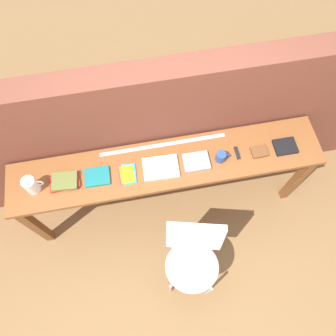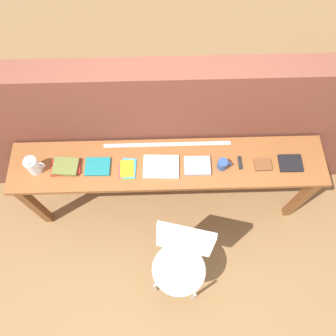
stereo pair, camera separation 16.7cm
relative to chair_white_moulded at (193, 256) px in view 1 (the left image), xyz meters
The scene contains 15 objects.
ground_plane 0.66m from the chair_white_moulded, 102.48° to the left, with size 40.00×40.00×0.00m, color olive.
brick_wall_back 1.06m from the chair_white_moulded, 94.74° to the left, with size 6.00×0.20×1.58m, color brown.
sideboard 0.72m from the chair_white_moulded, 97.08° to the left, with size 2.50×0.44×0.88m.
chair_white_moulded is the anchor object (origin of this frame).
pitcher_white 1.36m from the chair_white_moulded, 149.40° to the left, with size 0.14×0.10×0.18m.
book_stack_leftmost 1.16m from the chair_white_moulded, 142.83° to the left, with size 0.24×0.16×0.04m.
magazine_cycling 0.99m from the chair_white_moulded, 133.58° to the left, with size 0.19×0.15×0.02m, color #19757A.
pamphlet_pile_colourful 0.84m from the chair_white_moulded, 121.89° to the left, with size 0.14×0.18×0.01m.
book_open_centre 0.76m from the chair_white_moulded, 102.02° to the left, with size 0.28×0.20×0.02m, color white.
book_grey_hardcover 0.76m from the chair_white_moulded, 77.47° to the left, with size 0.20×0.16×0.03m, color #9E9EA3.
mug 0.83m from the chair_white_moulded, 62.17° to the left, with size 0.11×0.08×0.09m.
multitool_folded 0.90m from the chair_white_moulded, 54.20° to the left, with size 0.02×0.11×0.02m, color black.
leather_journal_brown 0.99m from the chair_white_moulded, 44.44° to the left, with size 0.13×0.10×0.02m, color brown.
book_repair_rightmost 1.15m from the chair_white_moulded, 36.66° to the left, with size 0.18×0.15×0.02m, color black.
ruler_metal_back_edge 0.93m from the chair_white_moulded, 95.98° to the left, with size 1.03×0.03×0.00m, color silver.
Camera 1 is at (-0.20, -0.80, 3.20)m, focal length 35.00 mm.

